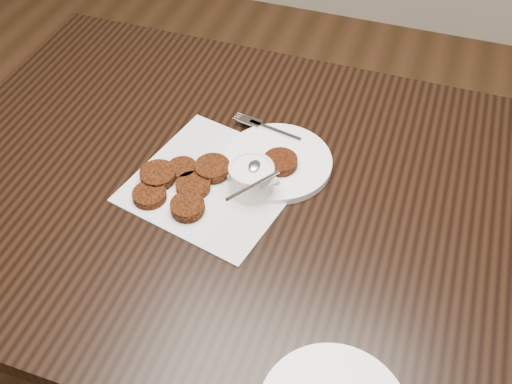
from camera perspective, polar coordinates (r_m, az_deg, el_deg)
table at (r=1.38m, az=1.53°, el=-11.01°), size 1.38×0.89×0.75m
napkin at (r=1.10m, az=-3.97°, el=0.96°), size 0.34×0.34×0.00m
sauce_ramekin at (r=1.04m, az=-0.45°, el=2.46°), size 0.12×0.12×0.12m
patty_cluster at (r=1.09m, az=-7.31°, el=1.04°), size 0.22×0.22×0.02m
plate_with_patty at (r=1.13m, az=2.10°, el=3.23°), size 0.25×0.25×0.03m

